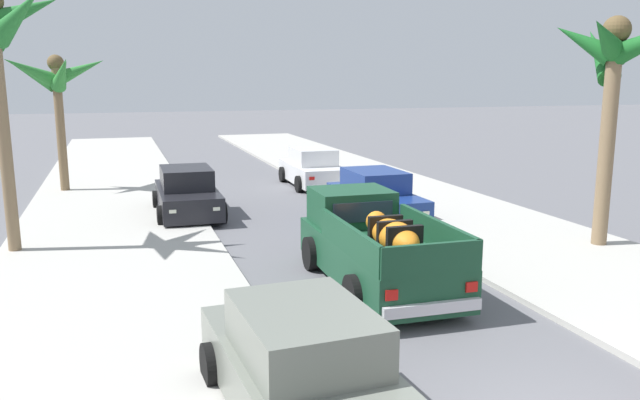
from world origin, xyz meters
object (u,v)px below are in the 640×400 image
object	(u,v)px
pickup_truck	(374,247)
car_right_mid	(302,368)
car_left_near	(312,168)
palm_tree_left_fore	(54,79)
palm_tree_left_mid	(616,62)
car_left_mid	(376,197)
car_right_near	(187,194)

from	to	relation	value
pickup_truck	car_right_mid	world-z (taller)	pickup_truck
pickup_truck	car_left_near	distance (m)	12.59
pickup_truck	car_left_near	size ratio (longest dim) A/B	1.23
pickup_truck	car_right_mid	xyz separation A→B (m)	(-2.97, -4.81, -0.10)
pickup_truck	car_right_mid	distance (m)	5.66
palm_tree_left_fore	pickup_truck	bearing A→B (deg)	-62.54
car_left_near	palm_tree_left_fore	bearing A→B (deg)	172.24
palm_tree_left_mid	car_left_mid	bearing A→B (deg)	131.03
car_left_near	car_right_near	size ratio (longest dim) A/B	1.00
car_right_near	car_left_mid	bearing A→B (deg)	-23.38
pickup_truck	car_right_near	size ratio (longest dim) A/B	1.23
car_left_near	car_right_mid	distance (m)	18.00
pickup_truck	palm_tree_left_fore	bearing A→B (deg)	117.46
pickup_truck	palm_tree_left_mid	distance (m)	7.76
car_left_near	car_left_mid	world-z (taller)	same
car_left_mid	car_right_near	bearing A→B (deg)	156.62
car_right_near	car_right_mid	size ratio (longest dim) A/B	0.99
pickup_truck	car_left_mid	distance (m)	6.23
palm_tree_left_fore	car_right_near	bearing A→B (deg)	-53.63
palm_tree_left_fore	car_right_mid	bearing A→B (deg)	-77.41
car_left_near	palm_tree_left_mid	xyz separation A→B (m)	(4.21, -11.47, 3.98)
car_left_mid	car_right_mid	world-z (taller)	same
car_right_mid	palm_tree_left_mid	bearing A→B (deg)	30.57
pickup_truck	palm_tree_left_fore	size ratio (longest dim) A/B	1.01
car_left_near	palm_tree_left_fore	distance (m)	10.28
palm_tree_left_fore	palm_tree_left_mid	distance (m)	18.78
pickup_truck	car_left_mid	bearing A→B (deg)	66.87
car_left_mid	palm_tree_left_mid	size ratio (longest dim) A/B	0.73
car_right_mid	palm_tree_left_fore	bearing A→B (deg)	102.59
car_left_mid	palm_tree_left_fore	bearing A→B (deg)	140.31
car_left_near	car_left_mid	bearing A→B (deg)	-90.10
car_left_near	car_left_mid	xyz separation A→B (m)	(-0.01, -6.62, 0.00)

